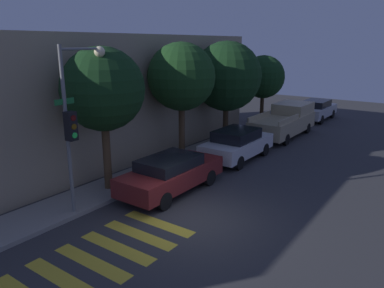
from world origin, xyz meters
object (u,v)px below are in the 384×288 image
at_px(sedan_middle, 237,144).
at_px(tree_far_end, 227,76).
at_px(tree_near_corner, 103,90).
at_px(sedan_far_end, 316,109).
at_px(tree_behind_truck, 263,77).
at_px(sedan_near_corner, 171,173).
at_px(tree_midblock, 181,77).
at_px(pickup_truck, 285,121).
at_px(traffic_light_pole, 76,109).

relative_size(sedan_middle, tree_far_end, 0.76).
relative_size(sedan_middle, tree_near_corner, 0.79).
bearing_deg(sedan_far_end, sedan_middle, 180.00).
height_order(sedan_far_end, tree_behind_truck, tree_behind_truck).
height_order(sedan_near_corner, tree_midblock, tree_midblock).
bearing_deg(sedan_middle, sedan_far_end, 0.00).
bearing_deg(sedan_near_corner, pickup_truck, 0.00).
relative_size(traffic_light_pole, tree_behind_truck, 1.15).
height_order(sedan_near_corner, sedan_far_end, sedan_far_end).
relative_size(traffic_light_pole, sedan_near_corner, 1.21).
xyz_separation_m(sedan_middle, sedan_far_end, (11.96, 0.00, -0.02)).
bearing_deg(tree_behind_truck, sedan_far_end, -21.58).
relative_size(traffic_light_pole, pickup_truck, 0.97).
xyz_separation_m(sedan_near_corner, pickup_truck, (11.08, 0.00, 0.18)).
xyz_separation_m(tree_midblock, tree_far_end, (4.05, 0.00, -0.26)).
height_order(sedan_middle, tree_behind_truck, tree_behind_truck).
bearing_deg(tree_far_end, sedan_middle, -138.54).
distance_m(sedan_far_end, tree_far_end, 10.34).
height_order(sedan_middle, tree_near_corner, tree_near_corner).
relative_size(pickup_truck, tree_behind_truck, 1.18).
relative_size(traffic_light_pole, sedan_far_end, 1.24).
bearing_deg(tree_midblock, sedan_far_end, -8.28).
bearing_deg(tree_far_end, pickup_truck, -28.34).
xyz_separation_m(sedan_far_end, tree_far_end, (-9.69, 2.00, 2.98)).
height_order(sedan_middle, tree_midblock, tree_midblock).
bearing_deg(sedan_middle, traffic_light_pole, 171.20).
bearing_deg(traffic_light_pole, sedan_middle, -8.80).
bearing_deg(pickup_truck, tree_behind_truck, 65.27).
distance_m(sedan_near_corner, sedan_far_end, 17.06).
height_order(sedan_near_corner, tree_behind_truck, tree_behind_truck).
xyz_separation_m(traffic_light_pole, sedan_far_end, (20.16, -1.27, -2.75)).
bearing_deg(traffic_light_pole, sedan_far_end, -3.61).
distance_m(traffic_light_pole, sedan_near_corner, 4.34).
bearing_deg(traffic_light_pole, sedan_near_corner, -22.30).
height_order(tree_near_corner, tree_far_end, tree_far_end).
relative_size(pickup_truck, sedan_far_end, 1.28).
xyz_separation_m(traffic_light_pole, tree_behind_truck, (15.10, 0.73, -0.14)).
relative_size(sedan_near_corner, pickup_truck, 0.81).
xyz_separation_m(traffic_light_pole, tree_midblock, (6.41, 0.73, 0.49)).
height_order(sedan_far_end, tree_far_end, tree_far_end).
bearing_deg(tree_far_end, tree_behind_truck, -0.00).
bearing_deg(sedan_near_corner, sedan_middle, 0.00).
bearing_deg(traffic_light_pole, tree_behind_truck, 2.77).
relative_size(pickup_truck, tree_near_corner, 1.04).
distance_m(pickup_truck, tree_near_corner, 12.93).
height_order(traffic_light_pole, pickup_truck, traffic_light_pole).
distance_m(sedan_near_corner, sedan_middle, 5.10).
xyz_separation_m(sedan_near_corner, tree_far_end, (7.37, 2.00, 3.00)).
distance_m(sedan_middle, tree_midblock, 4.19).
distance_m(tree_near_corner, tree_behind_truck, 13.35).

